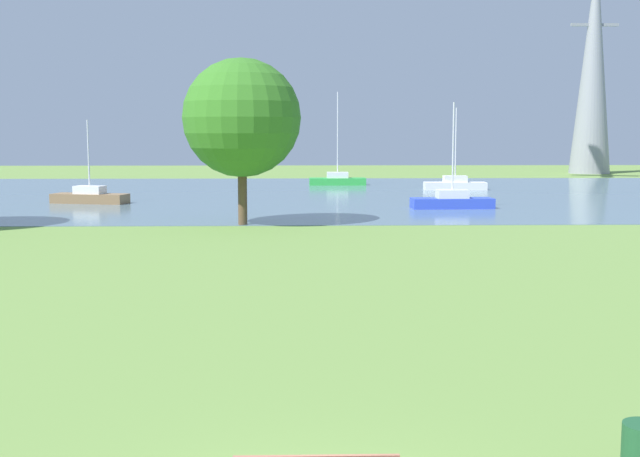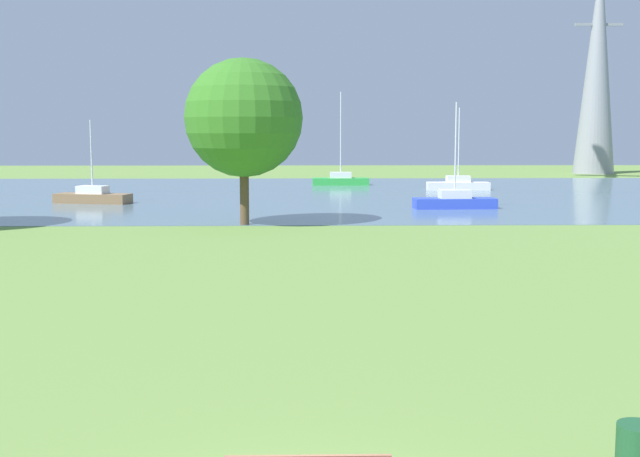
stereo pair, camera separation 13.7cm
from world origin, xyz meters
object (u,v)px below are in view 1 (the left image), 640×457
object	(u,v)px
sailboat_brown	(90,196)
sailboat_white	(455,184)
sailboat_green	(338,180)
electricity_pylon	(593,64)
sailboat_blue	(452,201)
tree_mid_shore	(242,118)

from	to	relation	value
sailboat_brown	sailboat_white	xyz separation A→B (m)	(25.44, 11.30, 0.01)
sailboat_green	electricity_pylon	distance (m)	36.52
sailboat_green	electricity_pylon	size ratio (longest dim) A/B	0.33
sailboat_blue	electricity_pylon	xyz separation A→B (m)	(23.02, 40.76, 11.47)
sailboat_brown	sailboat_white	world-z (taller)	sailboat_white
sailboat_blue	tree_mid_shore	xyz separation A→B (m)	(-11.77, -8.15, 4.69)
tree_mid_shore	sailboat_brown	bearing A→B (deg)	130.82
sailboat_green	sailboat_brown	world-z (taller)	sailboat_green
sailboat_brown	sailboat_blue	bearing A→B (deg)	-10.21
sailboat_blue	sailboat_green	world-z (taller)	sailboat_green
sailboat_white	electricity_pylon	bearing A→B (deg)	52.03
sailboat_blue	sailboat_brown	bearing A→B (deg)	169.79
sailboat_white	tree_mid_shore	size ratio (longest dim) A/B	0.79
sailboat_blue	sailboat_green	bearing A→B (deg)	105.03
sailboat_blue	sailboat_brown	size ratio (longest dim) A/B	1.18
sailboat_brown	electricity_pylon	xyz separation A→B (m)	(45.30, 36.75, 11.48)
sailboat_brown	tree_mid_shore	world-z (taller)	tree_mid_shore
sailboat_blue	sailboat_brown	distance (m)	22.63
sailboat_green	tree_mid_shore	size ratio (longest dim) A/B	0.98
sailboat_white	tree_mid_shore	bearing A→B (deg)	-122.48
sailboat_white	sailboat_blue	bearing A→B (deg)	-101.68
sailboat_green	tree_mid_shore	world-z (taller)	tree_mid_shore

